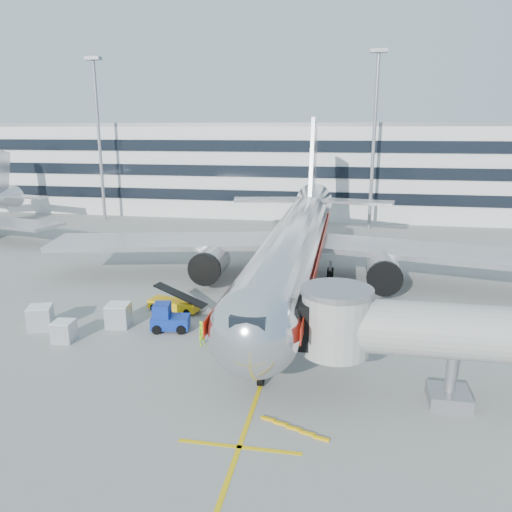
% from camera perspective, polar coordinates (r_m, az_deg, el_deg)
% --- Properties ---
extents(ground, '(180.00, 180.00, 0.00)m').
position_cam_1_polar(ground, '(37.44, 2.66, -8.70)').
color(ground, gray).
rests_on(ground, ground).
extents(lead_in_line, '(0.25, 70.00, 0.01)m').
position_cam_1_polar(lead_in_line, '(46.74, 4.32, -3.96)').
color(lead_in_line, '#DDB30B').
rests_on(lead_in_line, ground).
extents(stop_bar, '(6.00, 0.25, 0.01)m').
position_cam_1_polar(stop_bar, '(25.31, -1.93, -20.98)').
color(stop_bar, '#DDB30B').
rests_on(stop_bar, ground).
extents(main_jet, '(50.95, 48.70, 16.06)m').
position_cam_1_polar(main_jet, '(47.26, 4.64, 1.57)').
color(main_jet, silver).
rests_on(main_jet, ground).
extents(jet_bridge, '(17.80, 4.50, 7.00)m').
position_cam_1_polar(jet_bridge, '(29.32, 25.03, -8.62)').
color(jet_bridge, silver).
rests_on(jet_bridge, ground).
extents(terminal, '(150.00, 24.25, 15.60)m').
position_cam_1_polar(terminal, '(92.47, 7.65, 9.96)').
color(terminal, silver).
rests_on(terminal, ground).
extents(light_mast_west, '(2.40, 1.20, 25.45)m').
position_cam_1_polar(light_mast_west, '(85.79, -17.59, 13.84)').
color(light_mast_west, gray).
rests_on(light_mast_west, ground).
extents(light_mast_centre, '(2.40, 1.20, 25.45)m').
position_cam_1_polar(light_mast_centre, '(76.25, 13.40, 14.13)').
color(light_mast_centre, gray).
rests_on(light_mast_centre, ground).
extents(belt_loader, '(4.64, 2.37, 2.17)m').
position_cam_1_polar(belt_loader, '(42.00, -9.30, -5.37)').
color(belt_loader, '#D5A209').
rests_on(belt_loader, ground).
extents(baggage_tug, '(3.01, 2.18, 2.08)m').
position_cam_1_polar(baggage_tug, '(38.01, -10.05, -7.07)').
color(baggage_tug, navy).
rests_on(baggage_tug, ground).
extents(cargo_container_left, '(1.88, 1.88, 1.78)m').
position_cam_1_polar(cargo_container_left, '(39.57, -15.45, -6.53)').
color(cargo_container_left, silver).
rests_on(cargo_container_left, ground).
extents(cargo_container_right, '(2.16, 2.16, 1.78)m').
position_cam_1_polar(cargo_container_right, '(41.04, -23.41, -6.47)').
color(cargo_container_right, silver).
rests_on(cargo_container_right, ground).
extents(cargo_container_front, '(1.51, 1.51, 1.49)m').
position_cam_1_polar(cargo_container_front, '(38.17, -21.11, -8.01)').
color(cargo_container_front, silver).
rests_on(cargo_container_front, ground).
extents(ramp_worker, '(0.69, 0.76, 1.75)m').
position_cam_1_polar(ramp_worker, '(35.22, -6.16, -8.75)').
color(ramp_worker, '#89DD17').
rests_on(ramp_worker, ground).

